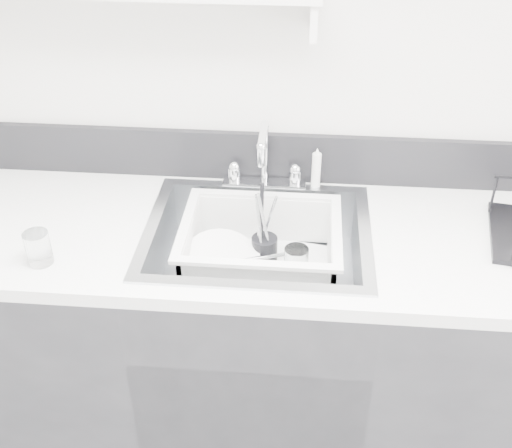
{
  "coord_description": "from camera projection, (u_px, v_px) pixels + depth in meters",
  "views": [
    {
      "loc": [
        0.12,
        -0.29,
        1.96
      ],
      "look_at": [
        0.0,
        1.14,
        0.98
      ],
      "focal_mm": 45.0,
      "sensor_mm": 36.0,
      "label": 1
    }
  ],
  "objects": [
    {
      "name": "room_shell",
      "position": [
        198.0,
        83.0,
        0.72
      ],
      "size": [
        3.5,
        3.0,
        2.6
      ],
      "color": "silver",
      "rests_on": "ground"
    },
    {
      "name": "faucet",
      "position": [
        264.0,
        170.0,
        1.98
      ],
      "size": [
        0.26,
        0.18,
        0.23
      ],
      "color": "silver",
      "rests_on": "counter_run"
    },
    {
      "name": "tumbler_in_tub",
      "position": [
        296.0,
        263.0,
        1.86
      ],
      "size": [
        0.09,
        0.09,
        0.1
      ],
      "primitive_type": "cylinder",
      "rotation": [
        0.0,
        0.0,
        -0.38
      ],
      "color": "white",
      "rests_on": "wash_tub"
    },
    {
      "name": "ladle",
      "position": [
        241.0,
        260.0,
        1.89
      ],
      "size": [
        0.24,
        0.28,
        0.08
      ],
      "primitive_type": null,
      "rotation": [
        0.0,
        0.0,
        -0.97
      ],
      "color": "silver",
      "rests_on": "wash_tub"
    },
    {
      "name": "side_sprayer",
      "position": [
        316.0,
        168.0,
        1.97
      ],
      "size": [
        0.03,
        0.03,
        0.14
      ],
      "primitive_type": "cylinder",
      "color": "white",
      "rests_on": "counter_run"
    },
    {
      "name": "sink",
      "position": [
        257.0,
        257.0,
        1.87
      ],
      "size": [
        0.64,
        0.52,
        0.2
      ],
      "primitive_type": null,
      "color": "silver",
      "rests_on": "counter_run"
    },
    {
      "name": "plate_stack",
      "position": [
        225.0,
        271.0,
        1.86
      ],
      "size": [
        0.28,
        0.27,
        0.11
      ],
      "rotation": [
        0.0,
        0.0,
        0.22
      ],
      "color": "white",
      "rests_on": "wash_tub"
    },
    {
      "name": "tumbler_counter",
      "position": [
        38.0,
        248.0,
        1.67
      ],
      "size": [
        0.07,
        0.07,
        0.09
      ],
      "primitive_type": "cylinder",
      "rotation": [
        0.0,
        0.0,
        -0.13
      ],
      "color": "white",
      "rests_on": "counter_run"
    },
    {
      "name": "bowl_small",
      "position": [
        274.0,
        289.0,
        1.82
      ],
      "size": [
        0.12,
        0.12,
        0.03
      ],
      "primitive_type": "imported",
      "rotation": [
        0.0,
        0.0,
        -0.26
      ],
      "color": "white",
      "rests_on": "wash_tub"
    },
    {
      "name": "backsplash",
      "position": [
        266.0,
        157.0,
        2.01
      ],
      "size": [
        3.2,
        0.02,
        0.16
      ],
      "primitive_type": "cube",
      "color": "black",
      "rests_on": "counter_run"
    },
    {
      "name": "wash_tub",
      "position": [
        261.0,
        250.0,
        1.87
      ],
      "size": [
        0.52,
        0.45,
        0.18
      ],
      "primitive_type": null,
      "rotation": [
        0.0,
        0.0,
        -0.17
      ],
      "color": "white",
      "rests_on": "sink"
    },
    {
      "name": "counter_run",
      "position": [
        257.0,
        348.0,
        2.07
      ],
      "size": [
        3.2,
        0.62,
        0.92
      ],
      "color": "#262629",
      "rests_on": "ground"
    },
    {
      "name": "utensil_cup",
      "position": [
        264.0,
        249.0,
        1.91
      ],
      "size": [
        0.08,
        0.08,
        0.26
      ],
      "rotation": [
        0.0,
        0.0,
        0.43
      ],
      "color": "black",
      "rests_on": "wash_tub"
    }
  ]
}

